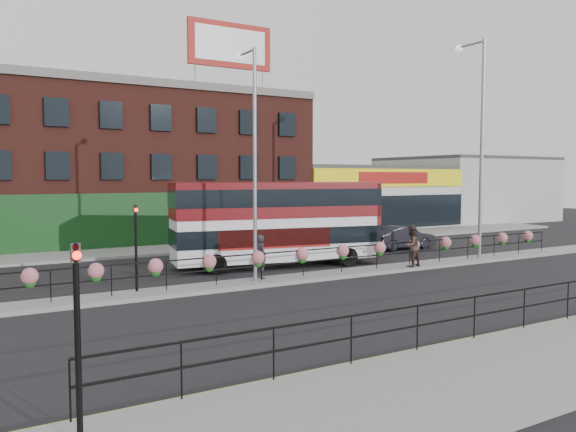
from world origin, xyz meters
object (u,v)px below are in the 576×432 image
pedestrian_a (261,257)px  pedestrian_b (411,246)px  lamp_column_east (478,130)px  double_decker_bus (278,215)px  car (402,238)px  lamp_column_west (252,144)px

pedestrian_a → pedestrian_b: bearing=-91.9°
pedestrian_b → lamp_column_east: (4.99, 0.60, 5.68)m
double_decker_bus → lamp_column_east: 11.34m
double_decker_bus → lamp_column_east: lamp_column_east is taller
pedestrian_b → double_decker_bus: bearing=-47.8°
car → lamp_column_west: bearing=113.5°
double_decker_bus → pedestrian_b: size_ratio=5.30×
car → lamp_column_east: bearing=-176.8°
lamp_column_west → lamp_column_east: bearing=-0.4°
lamp_column_west → lamp_column_east: (12.99, -0.10, 1.11)m
double_decker_bus → pedestrian_a: size_ratio=5.70×
pedestrian_a → lamp_column_west: 4.67m
pedestrian_a → lamp_column_west: size_ratio=0.20×
double_decker_bus → pedestrian_b: 6.51m
double_decker_bus → lamp_column_east: size_ratio=0.93×
pedestrian_a → pedestrian_b: pedestrian_b is taller
double_decker_bus → lamp_column_west: size_ratio=1.11×
pedestrian_b → lamp_column_west: size_ratio=0.21×
car → pedestrian_a: size_ratio=2.33×
lamp_column_west → lamp_column_east: 13.03m
lamp_column_east → pedestrian_b: bearing=-173.1°
double_decker_bus → lamp_column_east: bearing=-19.0°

